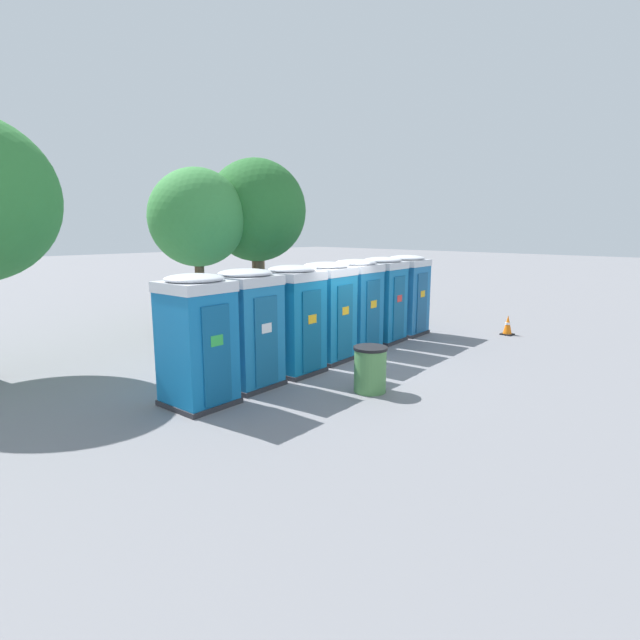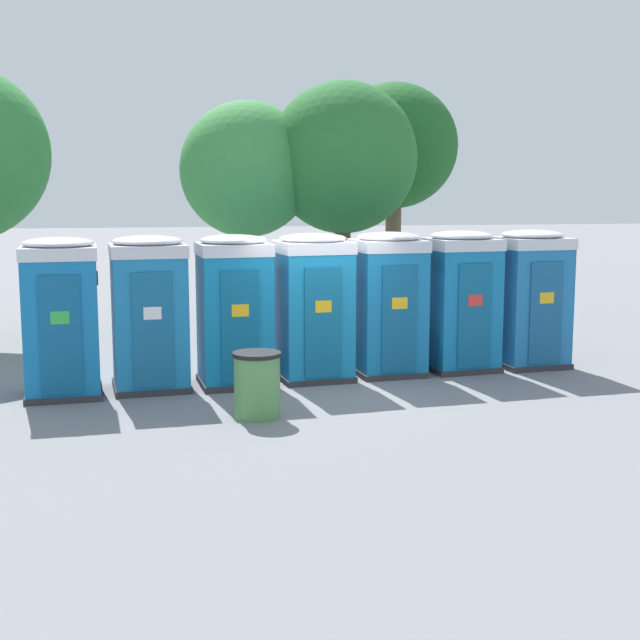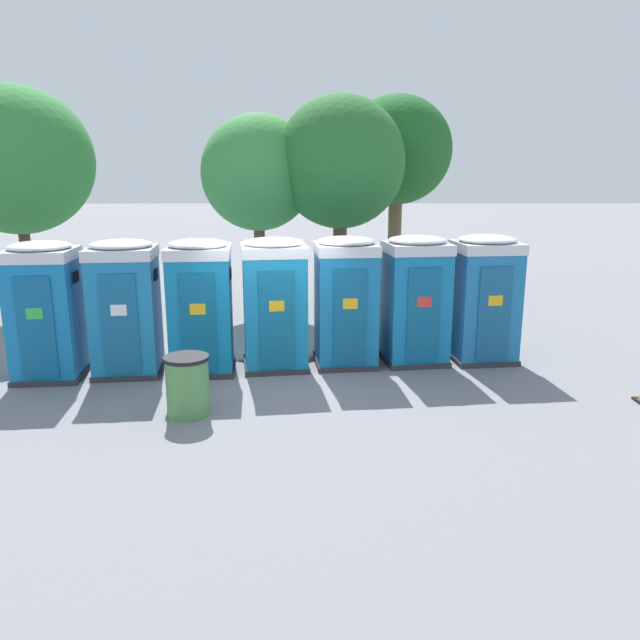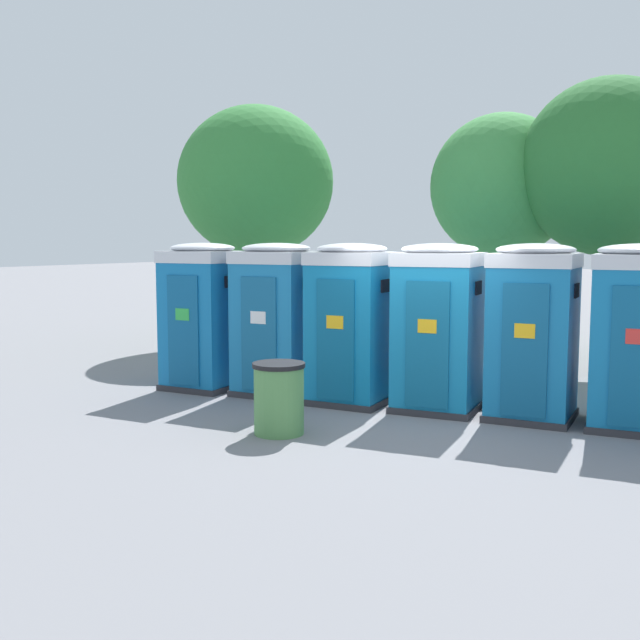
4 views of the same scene
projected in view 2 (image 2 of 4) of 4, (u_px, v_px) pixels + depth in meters
name	position (u px, v px, depth m)	size (l,w,h in m)	color
ground_plane	(320.00, 383.00, 15.18)	(120.00, 120.00, 0.00)	slate
portapotty_0	(61.00, 317.00, 14.11)	(1.28, 1.29, 2.54)	#2D2D33
portapotty_1	(149.00, 312.00, 14.59)	(1.34, 1.31, 2.54)	#2D2D33
portapotty_2	(234.00, 310.00, 14.90)	(1.29, 1.29, 2.54)	#2D2D33
portapotty_3	(313.00, 306.00, 15.37)	(1.37, 1.34, 2.54)	#2D2D33
portapotty_4	(388.00, 303.00, 15.79)	(1.29, 1.30, 2.54)	#2D2D33
portapotty_5	(460.00, 300.00, 16.18)	(1.36, 1.34, 2.54)	#2D2D33
portapotty_6	(530.00, 298.00, 16.51)	(1.34, 1.32, 2.54)	#2D2D33
street_tree_0	(247.00, 170.00, 19.59)	(2.93, 2.93, 5.19)	brown
street_tree_1	(343.00, 159.00, 19.72)	(3.29, 3.29, 5.64)	brown
street_tree_3	(394.00, 148.00, 21.89)	(3.11, 3.11, 5.85)	brown
trash_can	(257.00, 385.00, 12.90)	(0.71, 0.71, 0.96)	#518C4C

